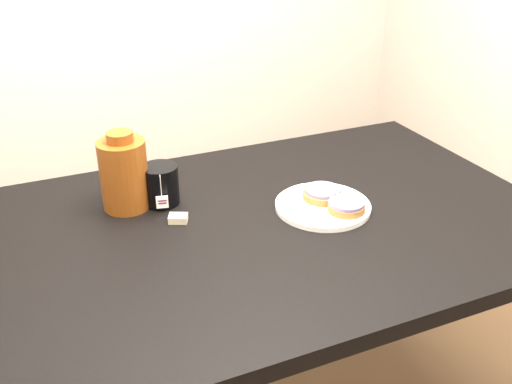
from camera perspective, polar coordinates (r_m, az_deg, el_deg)
table at (r=1.44m, az=1.09°, el=-5.59°), size 1.40×0.90×0.75m
plate at (r=1.45m, az=6.69°, el=-1.32°), size 0.24×0.24×0.02m
bagel_back at (r=1.47m, az=6.66°, el=-0.15°), size 0.12×0.12×0.03m
bagel_front at (r=1.42m, az=9.02°, el=-1.40°), size 0.11×0.11×0.03m
mug at (r=1.47m, az=-9.61°, el=0.73°), size 0.15×0.11×0.10m
teabag_pouch at (r=1.40m, az=-7.79°, el=-2.64°), size 0.05×0.05×0.02m
bagel_package at (r=1.45m, az=-13.07°, el=1.82°), size 0.14×0.14×0.20m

